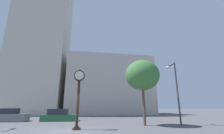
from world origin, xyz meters
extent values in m
plane|color=#515156|center=(0.00, 0.00, 0.00)|extent=(200.00, 200.00, 0.00)
cube|color=beige|center=(-9.41, 24.00, 18.02)|extent=(10.91, 12.00, 36.05)
cube|color=beige|center=(6.37, 24.00, 6.26)|extent=(18.47, 12.00, 12.52)
cylinder|color=black|center=(0.49, 0.57, 0.06)|extent=(0.61, 0.61, 0.12)
cylinder|color=black|center=(0.49, 0.57, 0.17)|extent=(0.40, 0.40, 0.10)
cylinder|color=black|center=(0.49, 0.57, 1.88)|extent=(0.20, 0.20, 3.31)
cylinder|color=black|center=(0.49, 0.57, 3.94)|extent=(0.82, 0.37, 0.82)
cylinder|color=white|center=(0.49, 0.37, 3.94)|extent=(0.68, 0.02, 0.68)
cylinder|color=white|center=(0.49, 0.77, 3.94)|extent=(0.68, 0.02, 0.68)
sphere|color=black|center=(0.49, 0.57, 4.42)|extent=(0.12, 0.12, 0.12)
cube|color=slate|center=(-7.60, 8.29, 0.41)|extent=(4.28, 1.99, 0.83)
cube|color=#232833|center=(-7.81, 8.29, 1.13)|extent=(2.36, 1.74, 0.60)
cube|color=#236038|center=(-1.85, 7.99, 0.36)|extent=(3.97, 2.02, 0.71)
cube|color=#232833|center=(-2.05, 8.00, 1.04)|extent=(2.21, 1.71, 0.65)
cylinder|color=#38383D|center=(9.46, 1.55, 2.90)|extent=(0.14, 0.14, 5.80)
cylinder|color=#38383D|center=(9.46, 2.15, 5.70)|extent=(0.11, 1.20, 0.11)
ellipsoid|color=silver|center=(9.46, 2.75, 5.60)|extent=(0.36, 0.60, 0.24)
cylinder|color=brown|center=(6.28, 2.02, 1.78)|extent=(0.24, 0.24, 3.55)
ellipsoid|color=#3D7538|center=(6.28, 2.02, 4.51)|extent=(3.20, 3.20, 2.88)
camera|label=1|loc=(1.02, -11.22, 1.58)|focal=24.00mm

